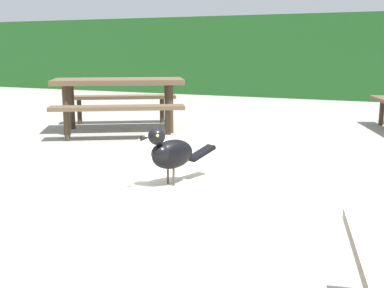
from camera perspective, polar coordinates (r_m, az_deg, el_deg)
The scene contains 4 objects.
hedge_wall at distance 12.04m, azimuth 20.66°, elevation 9.62°, with size 28.00×1.35×1.94m, color #235B23.
picnic_table_foreground at distance 1.50m, azimuth -1.17°, elevation -12.29°, with size 2.00×2.02×0.74m.
bird_grackle at distance 1.47m, azimuth -2.64°, elevation -0.98°, with size 0.15×0.27×0.18m.
picnic_table_mid_left at distance 6.91m, azimuth -8.63°, elevation 6.11°, with size 2.32×2.31×0.74m.
Camera 1 is at (0.66, -1.17, 1.15)m, focal length 45.11 mm.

